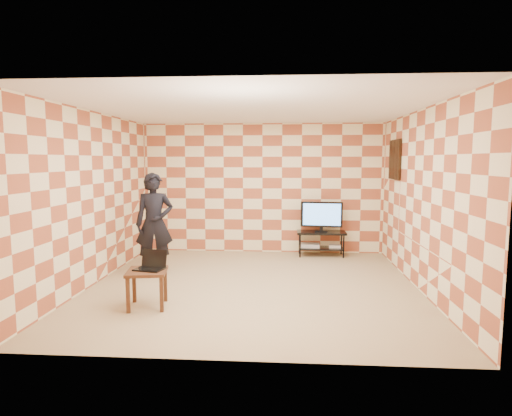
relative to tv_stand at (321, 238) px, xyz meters
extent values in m
plane|color=tan|center=(-1.22, -2.19, -0.37)|extent=(5.00, 5.00, 0.00)
cube|color=#F5E9B8|center=(-1.22, 0.31, 0.98)|extent=(5.00, 0.02, 2.70)
cube|color=#F5E9B8|center=(-1.22, -4.69, 0.98)|extent=(5.00, 0.02, 2.70)
cube|color=#F5E9B8|center=(-3.72, -2.19, 0.98)|extent=(0.02, 5.00, 2.70)
cube|color=#F5E9B8|center=(1.28, -2.19, 0.98)|extent=(0.02, 5.00, 2.70)
cube|color=white|center=(-1.22, -2.19, 2.33)|extent=(5.00, 5.00, 0.02)
cube|color=black|center=(1.25, -0.64, 1.58)|extent=(0.04, 0.72, 0.72)
cube|color=black|center=(1.25, -0.64, 1.58)|extent=(0.04, 0.03, 0.68)
cube|color=black|center=(1.25, -0.64, 1.58)|extent=(0.04, 0.68, 0.03)
cube|color=black|center=(0.00, 0.00, 0.11)|extent=(0.98, 0.44, 0.04)
cube|color=black|center=(0.00, 0.00, -0.21)|extent=(0.88, 0.39, 0.03)
cylinder|color=black|center=(-0.43, -0.18, -0.12)|extent=(0.03, 0.03, 0.50)
cylinder|color=black|center=(-0.43, 0.18, -0.12)|extent=(0.03, 0.03, 0.50)
cylinder|color=black|center=(0.43, -0.18, -0.12)|extent=(0.03, 0.03, 0.50)
cylinder|color=black|center=(0.43, 0.18, -0.12)|extent=(0.03, 0.03, 0.50)
cube|color=black|center=(0.00, 0.00, 0.15)|extent=(0.26, 0.18, 0.03)
cube|color=black|center=(0.00, 0.00, 0.20)|extent=(0.07, 0.05, 0.07)
cube|color=black|center=(0.00, 0.00, 0.49)|extent=(0.84, 0.13, 0.51)
cube|color=#4E8ADA|center=(0.00, -0.03, 0.49)|extent=(0.75, 0.08, 0.44)
cube|color=silver|center=(-0.23, 0.03, -0.16)|extent=(0.41, 0.30, 0.07)
cube|color=silver|center=(0.28, 0.01, -0.17)|extent=(0.25, 0.20, 0.05)
cube|color=#3D2111|center=(-2.54, -3.24, 0.11)|extent=(0.58, 0.58, 0.04)
cube|color=#3D2111|center=(-2.72, -3.48, -0.14)|extent=(0.05, 0.05, 0.46)
cube|color=#3D2111|center=(-2.79, -3.06, -0.14)|extent=(0.05, 0.05, 0.46)
cube|color=#3D2111|center=(-2.30, -3.41, -0.14)|extent=(0.05, 0.05, 0.46)
cube|color=#3D2111|center=(-2.37, -3.00, -0.14)|extent=(0.05, 0.05, 0.46)
cube|color=black|center=(-2.52, -3.22, 0.14)|extent=(0.41, 0.33, 0.02)
cube|color=black|center=(-2.49, -3.09, 0.26)|extent=(0.37, 0.14, 0.23)
imported|color=black|center=(-2.95, -1.56, 0.50)|extent=(0.72, 0.58, 1.73)
camera|label=1|loc=(-0.72, -8.63, 1.58)|focal=30.00mm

